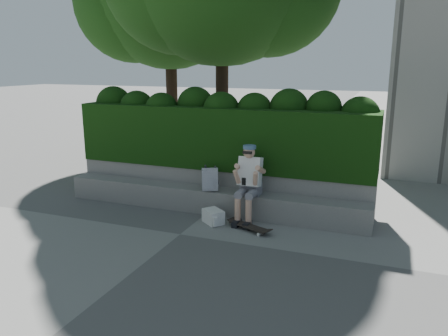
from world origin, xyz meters
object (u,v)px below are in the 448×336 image
at_px(skateboard, 249,227).
at_px(backpack_plaid, 210,179).
at_px(person, 249,180).
at_px(backpack_ground, 213,216).

bearing_deg(skateboard, backpack_plaid, 172.02).
bearing_deg(backpack_plaid, person, -32.14).
bearing_deg(backpack_ground, backpack_plaid, 157.26).
xyz_separation_m(person, backpack_plaid, (-0.79, 0.08, -0.09)).
relative_size(skateboard, backpack_ground, 2.07).
distance_m(person, backpack_plaid, 0.80).
bearing_deg(skateboard, person, 132.16).
distance_m(person, skateboard, 0.86).
height_order(skateboard, backpack_plaid, backpack_plaid).
bearing_deg(person, backpack_plaid, 174.12).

